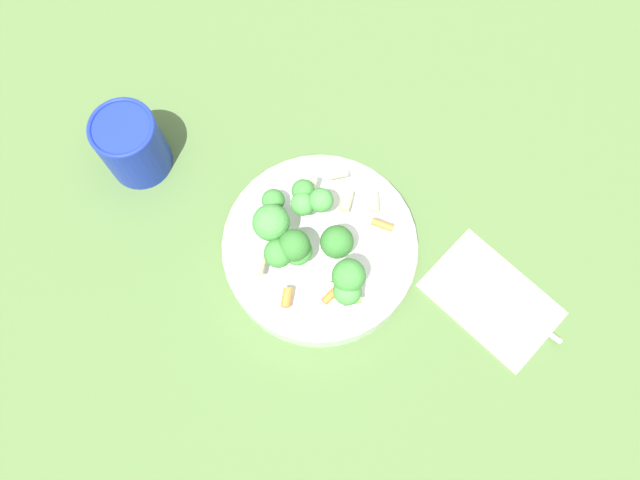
% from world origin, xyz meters
% --- Properties ---
extents(ground_plane, '(3.00, 3.00, 0.00)m').
position_xyz_m(ground_plane, '(0.00, 0.00, 0.00)').
color(ground_plane, '#4C6B38').
extents(bowl, '(0.25, 0.25, 0.05)m').
position_xyz_m(bowl, '(0.00, 0.00, 0.03)').
color(bowl, silver).
rests_on(bowl, ground_plane).
extents(pasta_salad, '(0.17, 0.20, 0.08)m').
position_xyz_m(pasta_salad, '(0.01, 0.02, 0.10)').
color(pasta_salad, '#8CB766').
rests_on(pasta_salad, bowl).
extents(cup, '(0.09, 0.09, 0.10)m').
position_xyz_m(cup, '(0.29, -0.03, 0.05)').
color(cup, '#192DAD').
rests_on(cup, ground_plane).
extents(napkin, '(0.20, 0.16, 0.01)m').
position_xyz_m(napkin, '(-0.23, -0.03, 0.00)').
color(napkin, beige).
rests_on(napkin, ground_plane).
extents(spoon, '(0.18, 0.07, 0.01)m').
position_xyz_m(spoon, '(-0.21, -0.04, 0.01)').
color(spoon, silver).
rests_on(spoon, napkin).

